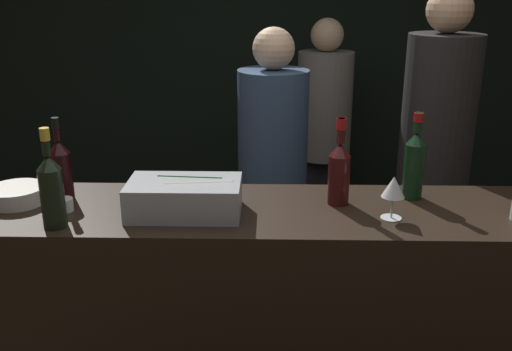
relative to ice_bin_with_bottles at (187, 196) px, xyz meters
The scene contains 13 objects.
wall_back_chalkboard 2.37m from the ice_bin_with_bottles, 83.95° to the left, with size 6.40×0.06×2.80m.
bar_counter 0.66m from the ice_bin_with_bottles, 12.11° to the left, with size 2.14×0.53×1.08m.
ice_bin_with_bottles is the anchor object (origin of this frame).
bowl_white 0.67m from the ice_bin_with_bottles, behind, with size 0.22×0.22×0.06m.
wine_glass 0.73m from the ice_bin_with_bottles, ahead, with size 0.08×0.08×0.16m.
candle_votive 0.45m from the ice_bin_with_bottles, behind, with size 0.06×0.06×0.05m.
red_wine_bottle_burgundy 0.87m from the ice_bin_with_bottles, 11.84° to the left, with size 0.08×0.08×0.34m.
red_wine_bottle_black_foil 0.52m from the ice_bin_with_bottles, 165.36° to the left, with size 0.08×0.08×0.32m.
champagne_bottle 0.46m from the ice_bin_with_bottles, 163.80° to the right, with size 0.08×0.08×0.35m.
red_wine_bottle_tall 0.57m from the ice_bin_with_bottles, 11.31° to the left, with size 0.08×0.08×0.33m.
person_in_hoodie 1.36m from the ice_bin_with_bottles, 35.24° to the left, with size 0.35×0.35×1.86m.
person_blond_tee 1.02m from the ice_bin_with_bottles, 71.63° to the left, with size 0.36×0.36×1.67m.
person_grey_polo 1.92m from the ice_bin_with_bottles, 69.82° to the left, with size 0.36×0.36×1.66m.
Camera 1 is at (0.05, -1.69, 1.88)m, focal length 40.00 mm.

